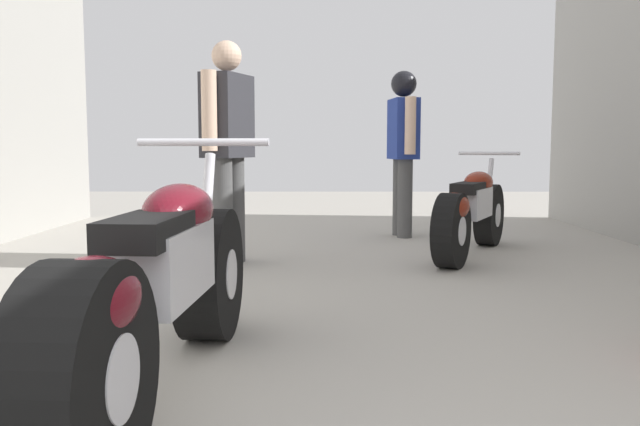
# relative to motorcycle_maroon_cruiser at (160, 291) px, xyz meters

# --- Properties ---
(ground_plane) EXTENTS (18.59, 18.59, 0.00)m
(ground_plane) POSITION_rel_motorcycle_maroon_cruiser_xyz_m (0.54, 2.02, -0.40)
(ground_plane) COLOR #A8A399
(motorcycle_maroon_cruiser) EXTENTS (0.62, 2.09, 0.97)m
(motorcycle_maroon_cruiser) POSITION_rel_motorcycle_maroon_cruiser_xyz_m (0.00, 0.00, 0.00)
(motorcycle_maroon_cruiser) COLOR black
(motorcycle_maroon_cruiser) RESTS_ON ground_plane
(motorcycle_black_naked) EXTENTS (1.02, 1.78, 0.89)m
(motorcycle_black_naked) POSITION_rel_motorcycle_maroon_cruiser_xyz_m (1.86, 3.19, -0.03)
(motorcycle_black_naked) COLOR black
(motorcycle_black_naked) RESTS_ON ground_plane
(mechanic_in_blue) EXTENTS (0.39, 0.70, 1.76)m
(mechanic_in_blue) POSITION_rel_motorcycle_maroon_cruiser_xyz_m (-0.15, 2.82, 0.59)
(mechanic_in_blue) COLOR #4C4C4C
(mechanic_in_blue) RESTS_ON ground_plane
(mechanic_with_helmet) EXTENTS (0.30, 0.67, 1.71)m
(mechanic_with_helmet) POSITION_rel_motorcycle_maroon_cruiser_xyz_m (1.42, 4.44, 0.62)
(mechanic_with_helmet) COLOR #4C4C4C
(mechanic_with_helmet) RESTS_ON ground_plane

